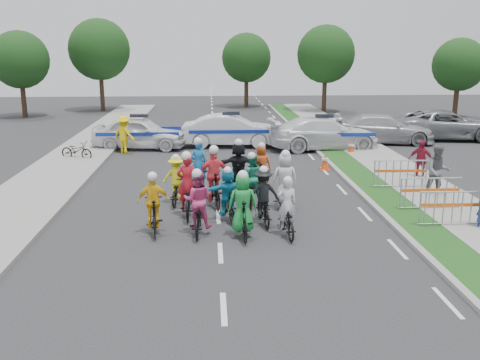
{
  "coord_description": "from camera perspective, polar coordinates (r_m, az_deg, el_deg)",
  "views": [
    {
      "loc": [
        -0.23,
        -12.77,
        5.11
      ],
      "look_at": [
        0.69,
        3.25,
        1.1
      ],
      "focal_mm": 40.0,
      "sensor_mm": 36.0,
      "label": 1
    }
  ],
  "objects": [
    {
      "name": "cone_0",
      "position": [
        23.09,
        9.05,
        1.93
      ],
      "size": [
        0.4,
        0.4,
        0.7
      ],
      "color": "#F24C0C",
      "rests_on": "ground"
    },
    {
      "name": "barrier_1",
      "position": [
        17.94,
        19.58,
        -1.5
      ],
      "size": [
        2.01,
        0.54,
        1.12
      ],
      "primitive_type": null,
      "rotation": [
        0.0,
        0.0,
        0.02
      ],
      "color": "#A5A8AD",
      "rests_on": "ground"
    },
    {
      "name": "police_car_0",
      "position": [
        27.99,
        -10.64,
        4.96
      ],
      "size": [
        5.02,
        2.62,
        1.63
      ],
      "primitive_type": "imported",
      "rotation": [
        0.0,
        0.0,
        1.42
      ],
      "color": "white",
      "rests_on": "ground"
    },
    {
      "name": "tree_1",
      "position": [
        43.76,
        9.14,
        13.1
      ],
      "size": [
        4.55,
        4.55,
        6.82
      ],
      "color": "#382619",
      "rests_on": "ground"
    },
    {
      "name": "rider_12",
      "position": [
        19.34,
        -4.43,
        0.68
      ],
      "size": [
        0.82,
        2.0,
        2.0
      ],
      "rotation": [
        0.0,
        0.0,
        3.21
      ],
      "color": "black",
      "rests_on": "ground"
    },
    {
      "name": "civilian_sedan",
      "position": [
        30.17,
        15.08,
        5.27
      ],
      "size": [
        5.58,
        2.95,
        1.54
      ],
      "primitive_type": "imported",
      "rotation": [
        0.0,
        0.0,
        1.42
      ],
      "color": "#A2A2A6",
      "rests_on": "ground"
    },
    {
      "name": "curb_right",
      "position": [
        19.23,
        12.94,
        -1.56
      ],
      "size": [
        0.2,
        60.0,
        0.12
      ],
      "primitive_type": "cube",
      "color": "gray",
      "rests_on": "ground"
    },
    {
      "name": "rider_8",
      "position": [
        17.64,
        1.21,
        -0.55
      ],
      "size": [
        0.81,
        1.82,
        1.8
      ],
      "rotation": [
        0.0,
        0.0,
        3.03
      ],
      "color": "black",
      "rests_on": "ground"
    },
    {
      "name": "marshal_hiviz",
      "position": [
        26.96,
        -12.25,
        4.77
      ],
      "size": [
        1.37,
        1.2,
        1.84
      ],
      "primitive_type": "imported",
      "rotation": [
        0.0,
        0.0,
        2.6
      ],
      "color": "yellow",
      "rests_on": "ground"
    },
    {
      "name": "sidewalk_right",
      "position": [
        20.06,
        19.82,
        -1.39
      ],
      "size": [
        2.4,
        60.0,
        0.13
      ],
      "primitive_type": "cube",
      "color": "gray",
      "rests_on": "ground"
    },
    {
      "name": "rider_0",
      "position": [
        14.87,
        4.99,
        -3.8
      ],
      "size": [
        0.71,
        1.72,
        1.72
      ],
      "rotation": [
        0.0,
        0.0,
        3.21
      ],
      "color": "black",
      "rests_on": "ground"
    },
    {
      "name": "civilian_suv",
      "position": [
        32.51,
        21.12,
        5.51
      ],
      "size": [
        6.25,
        3.51,
        1.65
      ],
      "primitive_type": "imported",
      "rotation": [
        0.0,
        0.0,
        1.44
      ],
      "color": "gray",
      "rests_on": "ground"
    },
    {
      "name": "tree_3",
      "position": [
        45.62,
        -14.77,
        13.3
      ],
      "size": [
        4.9,
        4.9,
        7.35
      ],
      "color": "#382619",
      "rests_on": "ground"
    },
    {
      "name": "rider_7",
      "position": [
        17.2,
        4.78,
        -0.67
      ],
      "size": [
        0.86,
        1.9,
        1.96
      ],
      "rotation": [
        0.0,
        0.0,
        3.21
      ],
      "color": "black",
      "rests_on": "ground"
    },
    {
      "name": "rider_5",
      "position": [
        16.07,
        -1.32,
        -1.85
      ],
      "size": [
        1.39,
        1.65,
        1.68
      ],
      "rotation": [
        0.0,
        0.0,
        3.34
      ],
      "color": "black",
      "rests_on": "ground"
    },
    {
      "name": "barrier_0",
      "position": [
        16.51,
        21.72,
        -3.0
      ],
      "size": [
        2.01,
        0.55,
        1.12
      ],
      "primitive_type": null,
      "rotation": [
        0.0,
        0.0,
        -0.03
      ],
      "color": "#A5A8AD",
      "rests_on": "ground"
    },
    {
      "name": "police_car_2",
      "position": [
        27.66,
        8.92,
        4.92
      ],
      "size": [
        5.81,
        2.83,
        1.63
      ],
      "primitive_type": "imported",
      "rotation": [
        0.0,
        0.0,
        1.67
      ],
      "color": "white",
      "rests_on": "ground"
    },
    {
      "name": "police_car_1",
      "position": [
        28.18,
        -0.97,
        5.29
      ],
      "size": [
        5.12,
        2.0,
        1.66
      ],
      "primitive_type": "imported",
      "rotation": [
        0.0,
        0.0,
        1.52
      ],
      "color": "white",
      "rests_on": "ground"
    },
    {
      "name": "rider_4",
      "position": [
        15.78,
        2.48,
        -2.25
      ],
      "size": [
        1.03,
        1.78,
        1.77
      ],
      "rotation": [
        0.0,
        0.0,
        3.23
      ],
      "color": "black",
      "rests_on": "ground"
    },
    {
      "name": "barrier_2",
      "position": [
        20.36,
        16.72,
        0.51
      ],
      "size": [
        2.02,
        0.57,
        1.12
      ],
      "primitive_type": null,
      "rotation": [
        0.0,
        0.0,
        -0.04
      ],
      "color": "#A5A8AD",
      "rests_on": "ground"
    },
    {
      "name": "rider_9",
      "position": [
        17.51,
        -2.78,
        -0.3
      ],
      "size": [
        1.09,
        2.01,
        2.05
      ],
      "rotation": [
        0.0,
        0.0,
        3.31
      ],
      "color": "black",
      "rests_on": "ground"
    },
    {
      "name": "parked_bike",
      "position": [
        25.99,
        -17.03,
        3.03
      ],
      "size": [
        1.73,
        1.15,
        0.86
      ],
      "primitive_type": "imported",
      "rotation": [
        0.0,
        0.0,
        1.18
      ],
      "color": "black",
      "rests_on": "ground"
    },
    {
      "name": "spectator_1",
      "position": [
        19.76,
        20.39,
        0.9
      ],
      "size": [
        0.98,
        0.81,
        1.84
      ],
      "primitive_type": "imported",
      "rotation": [
        0.0,
        0.0,
        -0.14
      ],
      "color": "#5D5E63",
      "rests_on": "ground"
    },
    {
      "name": "sidewalk_left",
      "position": [
        19.51,
        -21.92,
        -2.0
      ],
      "size": [
        3.0,
        60.0,
        0.13
      ],
      "primitive_type": "cube",
      "color": "gray",
      "rests_on": "ground"
    },
    {
      "name": "rider_1",
      "position": [
        14.64,
        0.28,
        -3.34
      ],
      "size": [
        0.83,
        1.84,
        1.91
      ],
      "rotation": [
        0.0,
        0.0,
        3.21
      ],
      "color": "black",
      "rests_on": "ground"
    },
    {
      "name": "tree_2",
      "position": [
        42.86,
        22.35,
        11.3
      ],
      "size": [
        3.85,
        3.85,
        5.77
      ],
      "color": "#382619",
      "rests_on": "ground"
    },
    {
      "name": "tree_4",
      "position": [
        46.89,
        0.69,
        12.89
      ],
      "size": [
        4.2,
        4.2,
        6.3
      ],
      "color": "#382619",
      "rests_on": "ground"
    },
    {
      "name": "rider_2",
      "position": [
        14.99,
        -4.54,
        -3.13
      ],
      "size": [
        0.81,
        1.87,
        1.88
      ],
      "rotation": [
        0.0,
        0.0,
        3.1
      ],
      "color": "black",
      "rests_on": "ground"
    },
    {
      "name": "rider_6",
      "position": [
        16.58,
        -5.63,
        -1.56
      ],
      "size": [
        0.73,
        2.02,
        2.05
      ],
      "rotation": [
        0.0,
        0.0,
        3.15
      ],
      "color": "black",
      "rests_on": "ground"
    },
    {
      "name": "rider_3",
      "position": [
        15.13,
        -9.16,
        -3.13
      ],
      "size": [
        0.94,
        1.75,
        1.8
      ],
      "rotation": [
        0.0,
        0.0,
        3.25
      ],
      "color": "black",
      "rests_on": "ground"
    },
    {
      "name": "rider_11",
      "position": [
        18.86,
        -0.16,
        0.94
      ],
      "size": [
        1.64,
        1.96,
        2.02
      ],
      "rotation": [
        0.0,
        0.0,
        3.05
      ],
      "color": "black",
      "rests_on": "ground"
    },
    {
      "name": "spectator_2",
      "position": [
        22.18,
        18.7,
        2.04
      ],
      "size": [
        0.99,
        0.8,
        1.58
      ],
      "primitive_type": "imported",
      "rotation": [
        0.0,
        0.0,
        -0.54
      ],
      "color": "maroon",
      "rests_on": "ground"
    },
    {
      "name": "rider_10",
      "position": [
        17.91,
        -6.77,
        -0.43
      ],
      "size": [
        1.0,
        1.73,
        1.7
      ],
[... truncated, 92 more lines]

